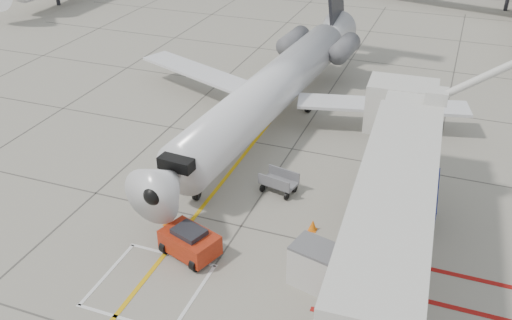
% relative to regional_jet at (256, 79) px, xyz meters
% --- Properties ---
extents(ground_plane, '(260.00, 260.00, 0.00)m').
position_rel_regional_jet_xyz_m(ground_plane, '(2.36, -12.26, -3.89)').
color(ground_plane, gray).
rests_on(ground_plane, ground).
extents(regional_jet, '(25.81, 31.45, 7.78)m').
position_rel_regional_jet_xyz_m(regional_jet, '(0.00, 0.00, 0.00)').
color(regional_jet, silver).
rests_on(regional_jet, ground_plane).
extents(jet_bridge, '(9.62, 18.89, 7.40)m').
position_rel_regional_jet_xyz_m(jet_bridge, '(9.28, -10.88, -0.19)').
color(jet_bridge, silver).
rests_on(jet_bridge, ground_plane).
extents(pushback_tug, '(2.81, 2.25, 1.43)m').
position_rel_regional_jet_xyz_m(pushback_tug, '(1.06, -10.93, -3.18)').
color(pushback_tug, '#A62710').
rests_on(pushback_tug, ground_plane).
extents(baggage_cart, '(1.99, 1.47, 1.13)m').
position_rel_regional_jet_xyz_m(baggage_cart, '(3.07, -4.83, -3.32)').
color(baggage_cart, slate).
rests_on(baggage_cart, ground_plane).
extents(ground_power_unit, '(2.62, 1.90, 1.86)m').
position_rel_regional_jet_xyz_m(ground_power_unit, '(6.84, -10.86, -2.96)').
color(ground_power_unit, beige).
rests_on(ground_power_unit, ground_plane).
extents(cone_nose, '(0.37, 0.37, 0.51)m').
position_rel_regional_jet_xyz_m(cone_nose, '(-0.92, -9.35, -3.63)').
color(cone_nose, '#E1610B').
rests_on(cone_nose, ground_plane).
extents(cone_side, '(0.40, 0.40, 0.55)m').
position_rel_regional_jet_xyz_m(cone_side, '(5.58, -7.37, -3.61)').
color(cone_side, orange).
rests_on(cone_side, ground_plane).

